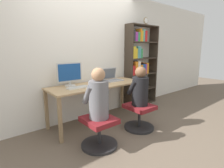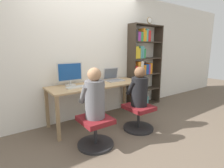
{
  "view_description": "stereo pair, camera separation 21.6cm",
  "coord_description": "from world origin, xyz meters",
  "px_view_note": "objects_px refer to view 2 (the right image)",
  "views": [
    {
      "loc": [
        -1.84,
        -2.33,
        1.41
      ],
      "look_at": [
        0.18,
        0.13,
        0.76
      ],
      "focal_mm": 28.0,
      "sensor_mm": 36.0,
      "label": 1
    },
    {
      "loc": [
        -1.67,
        -2.46,
        1.41
      ],
      "look_at": [
        0.18,
        0.13,
        0.76
      ],
      "focal_mm": 28.0,
      "sensor_mm": 36.0,
      "label": 2
    }
  ],
  "objects_px": {
    "keyboard": "(78,87)",
    "bookshelf": "(142,68)",
    "desktop_monitor": "(70,74)",
    "laptop": "(113,78)",
    "office_chair_left": "(95,130)",
    "desk_clock": "(150,20)",
    "office_chair_right": "(139,116)",
    "person_at_laptop": "(139,89)",
    "person_at_monitor": "(95,96)"
  },
  "relations": [
    {
      "from": "keyboard",
      "to": "desktop_monitor",
      "type": "bearing_deg",
      "value": 95.11
    },
    {
      "from": "keyboard",
      "to": "desk_clock",
      "type": "bearing_deg",
      "value": 6.4
    },
    {
      "from": "person_at_monitor",
      "to": "keyboard",
      "type": "bearing_deg",
      "value": 86.24
    },
    {
      "from": "person_at_laptop",
      "to": "desk_clock",
      "type": "bearing_deg",
      "value": 37.71
    },
    {
      "from": "office_chair_left",
      "to": "person_at_laptop",
      "type": "relative_size",
      "value": 0.79
    },
    {
      "from": "person_at_monitor",
      "to": "office_chair_left",
      "type": "bearing_deg",
      "value": -90.0
    },
    {
      "from": "desktop_monitor",
      "to": "bookshelf",
      "type": "relative_size",
      "value": 0.24
    },
    {
      "from": "bookshelf",
      "to": "desk_clock",
      "type": "relative_size",
      "value": 11.91
    },
    {
      "from": "laptop",
      "to": "person_at_laptop",
      "type": "distance_m",
      "value": 0.82
    },
    {
      "from": "person_at_laptop",
      "to": "desk_clock",
      "type": "relative_size",
      "value": 4.1
    },
    {
      "from": "desktop_monitor",
      "to": "desk_clock",
      "type": "height_order",
      "value": "desk_clock"
    },
    {
      "from": "desktop_monitor",
      "to": "laptop",
      "type": "bearing_deg",
      "value": -4.23
    },
    {
      "from": "office_chair_right",
      "to": "person_at_laptop",
      "type": "relative_size",
      "value": 0.79
    },
    {
      "from": "desktop_monitor",
      "to": "bookshelf",
      "type": "bearing_deg",
      "value": 0.65
    },
    {
      "from": "office_chair_left",
      "to": "laptop",
      "type": "bearing_deg",
      "value": 42.06
    },
    {
      "from": "keyboard",
      "to": "bookshelf",
      "type": "bearing_deg",
      "value": 8.62
    },
    {
      "from": "office_chair_right",
      "to": "office_chair_left",
      "type": "bearing_deg",
      "value": -178.41
    },
    {
      "from": "keyboard",
      "to": "person_at_laptop",
      "type": "distance_m",
      "value": 1.06
    },
    {
      "from": "laptop",
      "to": "keyboard",
      "type": "bearing_deg",
      "value": -168.35
    },
    {
      "from": "laptop",
      "to": "person_at_monitor",
      "type": "relative_size",
      "value": 0.51
    },
    {
      "from": "desktop_monitor",
      "to": "desk_clock",
      "type": "xyz_separation_m",
      "value": [
        1.98,
        -0.03,
        1.08
      ]
    },
    {
      "from": "person_at_monitor",
      "to": "desk_clock",
      "type": "bearing_deg",
      "value": 23.74
    },
    {
      "from": "laptop",
      "to": "keyboard",
      "type": "height_order",
      "value": "laptop"
    },
    {
      "from": "bookshelf",
      "to": "keyboard",
      "type": "bearing_deg",
      "value": -171.38
    },
    {
      "from": "desktop_monitor",
      "to": "person_at_monitor",
      "type": "bearing_deg",
      "value": -91.3
    },
    {
      "from": "keyboard",
      "to": "person_at_laptop",
      "type": "xyz_separation_m",
      "value": [
        0.85,
        -0.63,
        -0.03
      ]
    },
    {
      "from": "desk_clock",
      "to": "desktop_monitor",
      "type": "bearing_deg",
      "value": 179.01
    },
    {
      "from": "laptop",
      "to": "person_at_monitor",
      "type": "distance_m",
      "value": 1.27
    },
    {
      "from": "office_chair_right",
      "to": "person_at_monitor",
      "type": "xyz_separation_m",
      "value": [
        -0.89,
        -0.02,
        0.52
      ]
    },
    {
      "from": "office_chair_left",
      "to": "person_at_monitor",
      "type": "distance_m",
      "value": 0.52
    },
    {
      "from": "bookshelf",
      "to": "person_at_laptop",
      "type": "bearing_deg",
      "value": -136.54
    },
    {
      "from": "laptop",
      "to": "person_at_laptop",
      "type": "height_order",
      "value": "person_at_laptop"
    },
    {
      "from": "desk_clock",
      "to": "person_at_monitor",
      "type": "bearing_deg",
      "value": -156.26
    },
    {
      "from": "desktop_monitor",
      "to": "person_at_monitor",
      "type": "xyz_separation_m",
      "value": [
        -0.02,
        -0.91,
        -0.21
      ]
    },
    {
      "from": "desktop_monitor",
      "to": "person_at_laptop",
      "type": "distance_m",
      "value": 1.27
    },
    {
      "from": "keyboard",
      "to": "office_chair_left",
      "type": "xyz_separation_m",
      "value": [
        -0.04,
        -0.66,
        -0.53
      ]
    },
    {
      "from": "office_chair_left",
      "to": "office_chair_right",
      "type": "xyz_separation_m",
      "value": [
        0.89,
        0.02,
        0.0
      ]
    },
    {
      "from": "office_chair_right",
      "to": "bookshelf",
      "type": "height_order",
      "value": "bookshelf"
    },
    {
      "from": "office_chair_right",
      "to": "desktop_monitor",
      "type": "bearing_deg",
      "value": 134.32
    },
    {
      "from": "office_chair_right",
      "to": "desk_clock",
      "type": "xyz_separation_m",
      "value": [
        1.1,
        0.86,
        1.81
      ]
    },
    {
      "from": "office_chair_right",
      "to": "person_at_monitor",
      "type": "relative_size",
      "value": 0.74
    },
    {
      "from": "person_at_laptop",
      "to": "desk_clock",
      "type": "height_order",
      "value": "desk_clock"
    },
    {
      "from": "keyboard",
      "to": "office_chair_right",
      "type": "relative_size",
      "value": 0.72
    },
    {
      "from": "office_chair_right",
      "to": "person_at_laptop",
      "type": "distance_m",
      "value": 0.5
    },
    {
      "from": "office_chair_left",
      "to": "person_at_laptop",
      "type": "bearing_deg",
      "value": 1.9
    },
    {
      "from": "keyboard",
      "to": "laptop",
      "type": "bearing_deg",
      "value": 11.65
    },
    {
      "from": "person_at_monitor",
      "to": "bookshelf",
      "type": "height_order",
      "value": "bookshelf"
    },
    {
      "from": "office_chair_right",
      "to": "desk_clock",
      "type": "distance_m",
      "value": 2.29
    },
    {
      "from": "person_at_monitor",
      "to": "desk_clock",
      "type": "xyz_separation_m",
      "value": [
        2.0,
        0.88,
        1.29
      ]
    },
    {
      "from": "desktop_monitor",
      "to": "bookshelf",
      "type": "distance_m",
      "value": 1.83
    }
  ]
}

